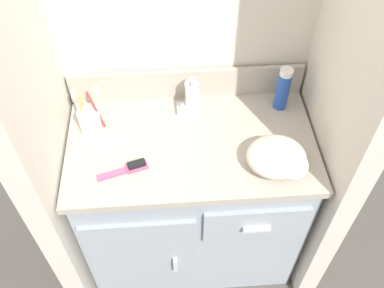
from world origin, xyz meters
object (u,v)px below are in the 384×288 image
(toothbrush_cup, at_px, (90,120))
(shaving_cream_can, at_px, (283,89))
(hand_towel, at_px, (279,158))
(soap_dispenser, at_px, (192,96))
(hairbrush, at_px, (130,168))

(toothbrush_cup, bearing_deg, shaving_cream_can, 5.74)
(shaving_cream_can, bearing_deg, hand_towel, -102.73)
(soap_dispenser, bearing_deg, toothbrush_cup, -166.71)
(shaving_cream_can, distance_m, hairbrush, 0.63)
(hairbrush, bearing_deg, hand_towel, -18.83)
(hairbrush, distance_m, hand_towel, 0.50)
(toothbrush_cup, bearing_deg, soap_dispenser, 13.29)
(toothbrush_cup, height_order, hand_towel, toothbrush_cup)
(toothbrush_cup, relative_size, shaving_cream_can, 1.10)
(toothbrush_cup, distance_m, soap_dispenser, 0.39)
(toothbrush_cup, bearing_deg, hairbrush, -53.99)
(shaving_cream_can, xyz_separation_m, hand_towel, (-0.07, -0.29, -0.05))
(shaving_cream_can, relative_size, hairbrush, 1.03)
(shaving_cream_can, xyz_separation_m, hairbrush, (-0.57, -0.27, -0.08))
(shaving_cream_can, bearing_deg, soap_dispenser, 177.08)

